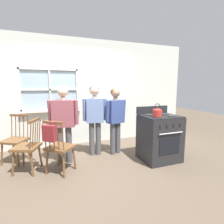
{
  "coord_description": "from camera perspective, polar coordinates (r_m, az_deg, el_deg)",
  "views": [
    {
      "loc": [
        -0.7,
        -3.14,
        1.51
      ],
      "look_at": [
        0.5,
        0.06,
        1.0
      ],
      "focal_mm": 28.0,
      "sensor_mm": 36.0,
      "label": 1
    }
  ],
  "objects": [
    {
      "name": "person_adult_right",
      "position": [
        3.84,
        1.11,
        -1.0
      ],
      "size": [
        0.53,
        0.3,
        1.46
      ],
      "rotation": [
        0.0,
        0.0,
        0.28
      ],
      "color": "#4C4C51",
      "rests_on": "ground_plane"
    },
    {
      "name": "ground_plane",
      "position": [
        3.55,
        -7.55,
        -16.75
      ],
      "size": [
        16.0,
        16.0,
        0.0
      ],
      "primitive_type": "plane",
      "color": "brown"
    },
    {
      "name": "chair_near_wall",
      "position": [
        3.99,
        -29.0,
        -8.1
      ],
      "size": [
        0.56,
        0.56,
        0.95
      ],
      "rotation": [
        0.0,
        0.0,
        -0.52
      ],
      "color": "brown",
      "rests_on": "ground_plane"
    },
    {
      "name": "stove",
      "position": [
        3.73,
        15.17,
        -7.96
      ],
      "size": [
        0.74,
        0.68,
        1.08
      ],
      "color": "#232326",
      "rests_on": "ground_plane"
    },
    {
      "name": "handbag",
      "position": [
        2.95,
        -19.74,
        -6.44
      ],
      "size": [
        0.25,
        0.25,
        0.31
      ],
      "color": "maroon",
      "rests_on": "chair_by_window"
    },
    {
      "name": "person_elderly_left",
      "position": [
        3.49,
        -15.53,
        -1.55
      ],
      "size": [
        0.58,
        0.32,
        1.51
      ],
      "rotation": [
        0.0,
        0.0,
        -0.28
      ],
      "color": "#4C4C51",
      "rests_on": "ground_plane"
    },
    {
      "name": "kettle",
      "position": [
        3.41,
        14.56,
        0.02
      ],
      "size": [
        0.21,
        0.17,
        0.25
      ],
      "color": "red",
      "rests_on": "stove"
    },
    {
      "name": "wall_back",
      "position": [
        4.6,
        -11.45,
        6.25
      ],
      "size": [
        6.4,
        0.16,
        2.7
      ],
      "color": "silver",
      "rests_on": "ground_plane"
    },
    {
      "name": "potted_plant",
      "position": [
        4.48,
        -17.32,
        1.92
      ],
      "size": [
        0.13,
        0.13,
        0.33
      ],
      "color": "beige",
      "rests_on": "wall_back"
    },
    {
      "name": "chair_by_window",
      "position": [
        3.22,
        -16.73,
        -11.18
      ],
      "size": [
        0.58,
        0.58,
        0.95
      ],
      "rotation": [
        0.0,
        0.0,
        2.43
      ],
      "color": "brown",
      "rests_on": "ground_plane"
    },
    {
      "name": "person_teen_center",
      "position": [
        3.78,
        -5.67,
        -0.53
      ],
      "size": [
        0.52,
        0.27,
        1.52
      ],
      "rotation": [
        0.0,
        0.0,
        -0.17
      ],
      "color": "#4C4C51",
      "rests_on": "ground_plane"
    },
    {
      "name": "chair_center_cluster",
      "position": [
        3.46,
        -25.82,
        -10.31
      ],
      "size": [
        0.52,
        0.54,
        0.95
      ],
      "rotation": [
        0.0,
        0.0,
        -1.94
      ],
      "color": "brown",
      "rests_on": "ground_plane"
    }
  ]
}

